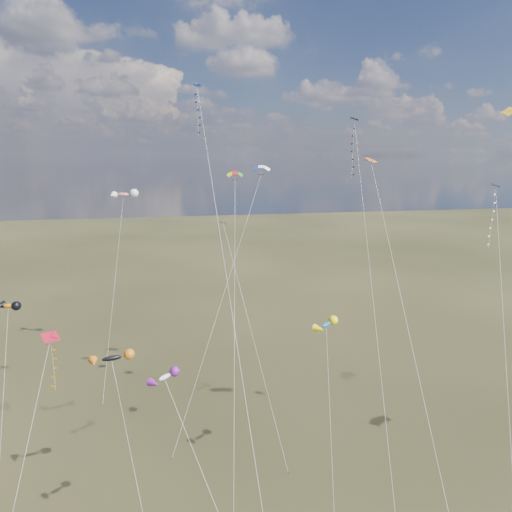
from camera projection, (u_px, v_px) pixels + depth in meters
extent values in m
cube|color=black|center=(354.00, 119.00, 44.72)|extent=(0.94, 0.98, 0.31)
cylinder|color=silver|center=(374.00, 311.00, 38.74)|extent=(3.00, 19.31, 32.92)
cube|color=#080E46|center=(197.00, 85.00, 44.51)|extent=(1.01, 0.97, 0.35)
cylinder|color=silver|center=(230.00, 301.00, 36.20)|extent=(2.52, 25.95, 36.12)
cube|color=black|center=(223.00, 223.00, 52.82)|extent=(0.92, 0.94, 0.27)
cylinder|color=silver|center=(253.00, 335.00, 47.99)|extent=(3.95, 15.78, 21.81)
cube|color=#332316|center=(288.00, 472.00, 43.14)|extent=(0.10, 0.10, 0.12)
cube|color=maroon|center=(50.00, 337.00, 34.56)|extent=(1.54, 1.51, 0.50)
cylinder|color=silver|center=(21.00, 474.00, 31.35)|extent=(3.14, 9.70, 15.95)
cube|color=#0B0F49|center=(496.00, 185.00, 42.76)|extent=(0.90, 0.92, 0.28)
cylinder|color=silver|center=(506.00, 358.00, 37.01)|extent=(7.77, 16.49, 26.65)
cube|color=orange|center=(371.00, 160.00, 37.71)|extent=(1.12, 1.10, 0.36)
cylinder|color=silver|center=(417.00, 367.00, 32.82)|extent=(0.88, 16.91, 29.03)
cylinder|color=silver|center=(221.00, 298.00, 50.08)|extent=(12.02, 14.33, 28.10)
cube|color=#332316|center=(172.00, 459.00, 45.10)|extent=(0.10, 0.10, 0.12)
cylinder|color=silver|center=(234.00, 324.00, 43.41)|extent=(4.00, 23.84, 27.48)
ellipsoid|color=black|center=(112.00, 358.00, 38.78)|extent=(3.43, 1.74, 1.05)
cylinder|color=silver|center=(130.00, 448.00, 36.86)|extent=(2.81, 7.39, 12.53)
ellipsoid|color=orange|center=(8.00, 306.00, 45.85)|extent=(2.50, 1.98, 1.10)
cylinder|color=silver|center=(3.00, 405.00, 41.33)|extent=(1.48, 13.01, 14.61)
ellipsoid|color=white|center=(165.00, 377.00, 33.27)|extent=(2.19, 2.11, 0.84)
cylinder|color=silver|center=(208.00, 487.00, 31.79)|extent=(5.44, 7.21, 13.58)
ellipsoid|color=red|center=(123.00, 195.00, 65.27)|extent=(3.80, 2.33, 1.49)
cylinder|color=silver|center=(114.00, 291.00, 60.08)|extent=(2.59, 15.71, 23.95)
cube|color=#332316|center=(102.00, 405.00, 54.89)|extent=(0.10, 0.10, 0.12)
ellipsoid|color=#0D5AB7|center=(326.00, 325.00, 40.41)|extent=(2.59, 2.31, 0.98)
cylinder|color=silver|center=(331.00, 425.00, 38.03)|extent=(1.63, 7.98, 14.74)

